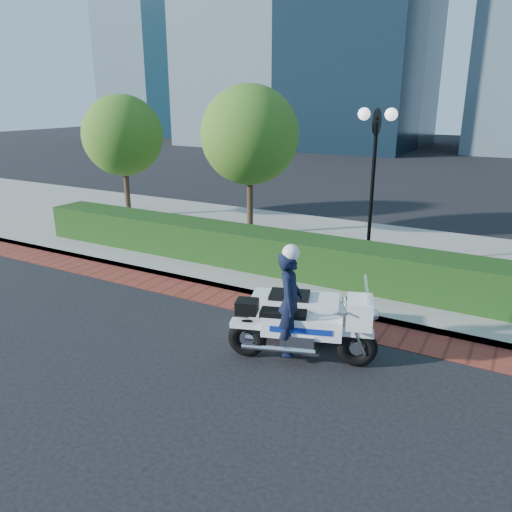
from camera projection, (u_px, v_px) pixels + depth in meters
The scene contains 8 objects.
ground at pixel (241, 336), 10.10m from camera, with size 120.00×120.00×0.00m, color black.
brick_strip at pixel (274, 309), 11.35m from camera, with size 60.00×1.00×0.01m, color maroon.
sidewalk at pixel (342, 254), 15.07m from camera, with size 60.00×8.00×0.15m, color gray.
hedge_main at pixel (312, 258), 12.90m from camera, with size 18.00×1.20×1.00m, color #163210.
lamppost at pixel (374, 163), 13.06m from camera, with size 1.02×0.70×4.21m.
tree_a at pixel (123, 136), 18.70m from camera, with size 3.00×3.00×4.58m.
tree_b at pixel (250, 135), 16.08m from camera, with size 3.20×3.20×4.89m.
police_motorcycle at pixel (298, 314), 9.33m from camera, with size 2.78×2.02×2.21m.
Camera 1 is at (4.72, -7.82, 4.64)m, focal length 35.00 mm.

